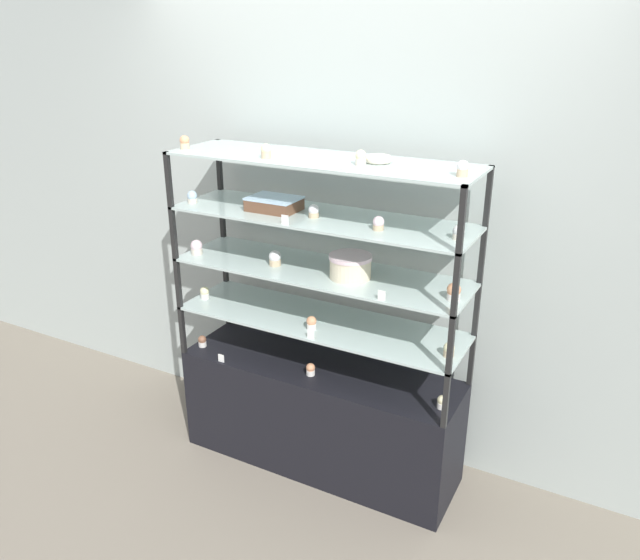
# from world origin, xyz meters

# --- Properties ---
(ground_plane) EXTENTS (20.00, 20.00, 0.00)m
(ground_plane) POSITION_xyz_m (0.00, 0.00, 0.00)
(ground_plane) COLOR gray
(back_wall) EXTENTS (8.00, 0.05, 2.60)m
(back_wall) POSITION_xyz_m (0.00, 0.36, 1.30)
(back_wall) COLOR #A8B2AD
(back_wall) RESTS_ON ground_plane
(display_base) EXTENTS (1.50, 0.44, 0.60)m
(display_base) POSITION_xyz_m (0.00, 0.00, 0.30)
(display_base) COLOR black
(display_base) RESTS_ON ground_plane
(display_riser_lower) EXTENTS (1.50, 0.44, 0.28)m
(display_riser_lower) POSITION_xyz_m (0.00, 0.00, 0.86)
(display_riser_lower) COLOR black
(display_riser_lower) RESTS_ON display_base
(display_riser_middle) EXTENTS (1.50, 0.44, 0.28)m
(display_riser_middle) POSITION_xyz_m (0.00, 0.00, 1.13)
(display_riser_middle) COLOR black
(display_riser_middle) RESTS_ON display_riser_lower
(display_riser_upper) EXTENTS (1.50, 0.44, 0.28)m
(display_riser_upper) POSITION_xyz_m (0.00, 0.00, 1.41)
(display_riser_upper) COLOR black
(display_riser_upper) RESTS_ON display_riser_middle
(display_riser_top) EXTENTS (1.50, 0.44, 0.28)m
(display_riser_top) POSITION_xyz_m (0.00, 0.00, 1.68)
(display_riser_top) COLOR black
(display_riser_top) RESTS_ON display_riser_upper
(layer_cake_centerpiece) EXTENTS (0.21, 0.21, 0.11)m
(layer_cake_centerpiece) POSITION_xyz_m (0.18, -0.02, 1.20)
(layer_cake_centerpiece) COLOR beige
(layer_cake_centerpiece) RESTS_ON display_riser_middle
(sheet_cake_frosted) EXTENTS (0.25, 0.18, 0.07)m
(sheet_cake_frosted) POSITION_xyz_m (-0.25, -0.02, 1.46)
(sheet_cake_frosted) COLOR brown
(sheet_cake_frosted) RESTS_ON display_riser_upper
(cupcake_0) EXTENTS (0.05, 0.05, 0.07)m
(cupcake_0) POSITION_xyz_m (-0.69, -0.10, 0.63)
(cupcake_0) COLOR white
(cupcake_0) RESTS_ON display_base
(cupcake_1) EXTENTS (0.05, 0.05, 0.07)m
(cupcake_1) POSITION_xyz_m (-0.01, -0.09, 0.63)
(cupcake_1) COLOR white
(cupcake_1) RESTS_ON display_base
(cupcake_2) EXTENTS (0.05, 0.05, 0.07)m
(cupcake_2) POSITION_xyz_m (0.68, -0.07, 0.63)
(cupcake_2) COLOR white
(cupcake_2) RESTS_ON display_base
(price_tag_0) EXTENTS (0.04, 0.00, 0.04)m
(price_tag_0) POSITION_xyz_m (-0.49, -0.20, 0.62)
(price_tag_0) COLOR white
(price_tag_0) RESTS_ON display_base
(cupcake_3) EXTENTS (0.05, 0.05, 0.07)m
(cupcake_3) POSITION_xyz_m (-0.69, -0.06, 0.91)
(cupcake_3) COLOR white
(cupcake_3) RESTS_ON display_riser_lower
(cupcake_4) EXTENTS (0.05, 0.05, 0.07)m
(cupcake_4) POSITION_xyz_m (0.01, -0.11, 0.91)
(cupcake_4) COLOR white
(cupcake_4) RESTS_ON display_riser_lower
(cupcake_5) EXTENTS (0.05, 0.05, 0.07)m
(cupcake_5) POSITION_xyz_m (0.69, -0.06, 0.91)
(cupcake_5) COLOR #CCB28C
(cupcake_5) RESTS_ON display_riser_lower
(price_tag_1) EXTENTS (0.04, 0.00, 0.04)m
(price_tag_1) POSITION_xyz_m (0.06, -0.20, 0.89)
(price_tag_1) COLOR white
(price_tag_1) RESTS_ON display_riser_lower
(cupcake_6) EXTENTS (0.06, 0.06, 0.08)m
(cupcake_6) POSITION_xyz_m (-0.68, -0.10, 1.18)
(cupcake_6) COLOR beige
(cupcake_6) RESTS_ON display_riser_middle
(cupcake_7) EXTENTS (0.06, 0.06, 0.08)m
(cupcake_7) POSITION_xyz_m (-0.23, -0.05, 1.18)
(cupcake_7) COLOR #CCB28C
(cupcake_7) RESTS_ON display_riser_middle
(cupcake_8) EXTENTS (0.06, 0.06, 0.08)m
(cupcake_8) POSITION_xyz_m (0.69, -0.05, 1.18)
(cupcake_8) COLOR white
(cupcake_8) RESTS_ON display_riser_middle
(price_tag_2) EXTENTS (0.04, 0.00, 0.04)m
(price_tag_2) POSITION_xyz_m (0.41, -0.20, 1.17)
(price_tag_2) COLOR white
(price_tag_2) RESTS_ON display_riser_middle
(cupcake_9) EXTENTS (0.05, 0.05, 0.06)m
(cupcake_9) POSITION_xyz_m (-0.69, -0.09, 1.45)
(cupcake_9) COLOR beige
(cupcake_9) RESTS_ON display_riser_upper
(cupcake_10) EXTENTS (0.05, 0.05, 0.06)m
(cupcake_10) POSITION_xyz_m (-0.01, -0.04, 1.45)
(cupcake_10) COLOR #CCB28C
(cupcake_10) RESTS_ON display_riser_upper
(cupcake_11) EXTENTS (0.05, 0.05, 0.06)m
(cupcake_11) POSITION_xyz_m (0.33, -0.08, 1.45)
(cupcake_11) COLOR #CCB28C
(cupcake_11) RESTS_ON display_riser_upper
(cupcake_12) EXTENTS (0.05, 0.05, 0.06)m
(cupcake_12) POSITION_xyz_m (0.69, -0.04, 1.45)
(cupcake_12) COLOR beige
(cupcake_12) RESTS_ON display_riser_upper
(price_tag_3) EXTENTS (0.04, 0.00, 0.04)m
(price_tag_3) POSITION_xyz_m (-0.07, -0.20, 1.44)
(price_tag_3) COLOR white
(price_tag_3) RESTS_ON display_riser_upper
(cupcake_13) EXTENTS (0.05, 0.05, 0.07)m
(cupcake_13) POSITION_xyz_m (-0.71, -0.10, 1.73)
(cupcake_13) COLOR #CCB28C
(cupcake_13) RESTS_ON display_riser_top
(cupcake_14) EXTENTS (0.05, 0.05, 0.07)m
(cupcake_14) POSITION_xyz_m (-0.22, -0.12, 1.73)
(cupcake_14) COLOR #CCB28C
(cupcake_14) RESTS_ON display_riser_top
(cupcake_15) EXTENTS (0.05, 0.05, 0.07)m
(cupcake_15) POSITION_xyz_m (0.23, -0.05, 1.73)
(cupcake_15) COLOR beige
(cupcake_15) RESTS_ON display_riser_top
(cupcake_16) EXTENTS (0.05, 0.05, 0.07)m
(cupcake_16) POSITION_xyz_m (0.69, -0.07, 1.73)
(cupcake_16) COLOR #CCB28C
(cupcake_16) RESTS_ON display_riser_top
(price_tag_4) EXTENTS (0.04, 0.00, 0.04)m
(price_tag_4) POSITION_xyz_m (0.23, -0.20, 1.72)
(price_tag_4) COLOR white
(price_tag_4) RESTS_ON display_riser_top
(donut_glazed) EXTENTS (0.12, 0.12, 0.03)m
(donut_glazed) POSITION_xyz_m (0.28, 0.03, 1.72)
(donut_glazed) COLOR #EFE5CC
(donut_glazed) RESTS_ON display_riser_top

